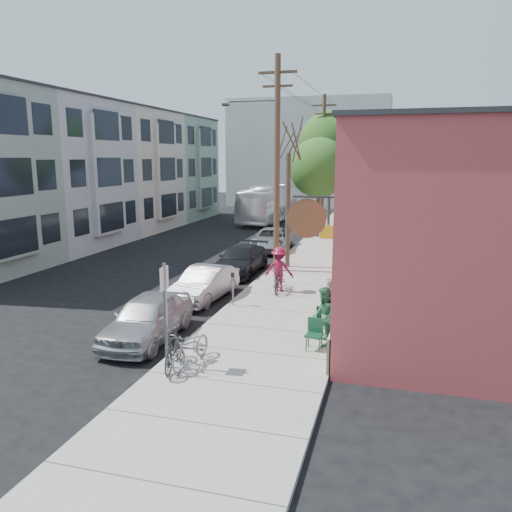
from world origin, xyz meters
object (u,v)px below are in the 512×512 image
(patio_chair_a, at_px, (323,322))
(tree_leafy_far, at_px, (331,142))
(car_2, at_px, (241,260))
(parked_bike_a, at_px, (174,349))
(patron_green, at_px, (324,316))
(sign_post, at_px, (165,306))
(patron_grey, at_px, (329,303))
(car_3, at_px, (272,240))
(tree_bare, at_px, (288,211))
(patio_chair_b, at_px, (314,335))
(bus, at_px, (272,203))
(parking_meter_far, at_px, (279,248))
(parked_bike_b, at_px, (191,347))
(parking_meter_near, at_px, (233,283))
(car_1, at_px, (204,284))
(car_0, at_px, (148,318))
(utility_pole_near, at_px, (276,161))
(tree_leafy_mid, at_px, (319,168))
(cyclist, at_px, (279,269))

(patio_chair_a, bearing_deg, tree_leafy_far, 92.69)
(car_2, bearing_deg, parked_bike_a, -81.06)
(patron_green, bearing_deg, parked_bike_a, -64.23)
(sign_post, relative_size, patron_grey, 1.66)
(car_3, bearing_deg, tree_bare, -73.26)
(patio_chair_b, xyz_separation_m, bus, (-8.46, 29.30, 0.99))
(parking_meter_far, bearing_deg, bus, 105.01)
(sign_post, height_order, car_2, sign_post)
(patron_green, xyz_separation_m, parked_bike_b, (-3.17, -2.42, -0.38))
(parking_meter_far, bearing_deg, parking_meter_near, -90.00)
(parking_meter_far, relative_size, car_1, 0.31)
(car_0, distance_m, bus, 29.72)
(utility_pole_near, xyz_separation_m, car_2, (-1.59, -0.52, -4.74))
(patron_grey, relative_size, car_3, 0.35)
(patio_chair_a, height_order, car_1, car_1)
(patron_green, xyz_separation_m, parked_bike_a, (-3.51, -2.77, -0.34))
(sign_post, relative_size, patio_chair_b, 3.18)
(car_1, bearing_deg, car_3, 94.47)
(car_2, bearing_deg, parking_meter_near, -75.29)
(patron_green, relative_size, car_2, 0.37)
(tree_bare, distance_m, car_3, 5.75)
(tree_leafy_mid, bearing_deg, tree_leafy_far, 90.00)
(tree_leafy_mid, xyz_separation_m, car_0, (-2.06, -20.95, -4.15))
(tree_leafy_mid, xyz_separation_m, car_1, (-2.00, -16.34, -4.21))
(cyclist, bearing_deg, tree_bare, -77.78)
(parking_meter_near, bearing_deg, bus, 100.66)
(parking_meter_near, distance_m, patron_grey, 4.10)
(patio_chair_b, height_order, car_1, car_1)
(utility_pole_near, height_order, patron_green, utility_pole_near)
(cyclist, relative_size, parked_bike_b, 0.99)
(patio_chair_a, bearing_deg, car_3, 105.28)
(cyclist, bearing_deg, utility_pole_near, -69.82)
(tree_leafy_far, xyz_separation_m, parked_bike_a, (-0.25, -28.67, -6.06))
(patio_chair_a, bearing_deg, patron_green, -83.85)
(car_1, distance_m, car_3, 11.16)
(tree_leafy_mid, height_order, patron_grey, tree_leafy_mid)
(tree_leafy_mid, xyz_separation_m, car_3, (-2.00, -5.19, -4.20))
(sign_post, xyz_separation_m, parked_bike_a, (0.20, 0.00, -1.16))
(tree_leafy_mid, relative_size, parked_bike_b, 3.66)
(sign_post, bearing_deg, car_1, 103.15)
(patio_chair_a, xyz_separation_m, car_0, (-5.20, -1.40, 0.13))
(parked_bike_a, relative_size, car_1, 0.44)
(parking_meter_far, xyz_separation_m, tree_leafy_mid, (0.55, 9.49, 3.89))
(car_1, bearing_deg, car_0, -86.33)
(parking_meter_far, bearing_deg, cyclist, -77.08)
(patio_chair_b, distance_m, car_3, 16.35)
(tree_leafy_mid, height_order, cyclist, tree_leafy_mid)
(cyclist, bearing_deg, car_3, -70.24)
(parking_meter_far, bearing_deg, sign_post, -89.58)
(sign_post, xyz_separation_m, bus, (-4.94, 31.55, -0.25))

